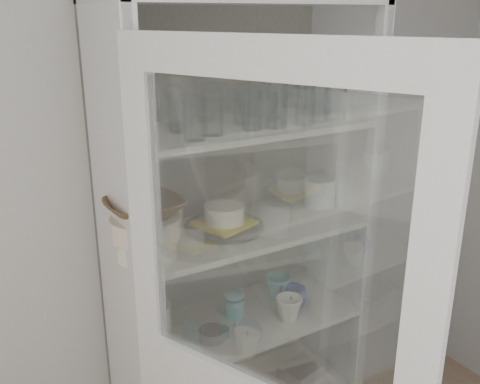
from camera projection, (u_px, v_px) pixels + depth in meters
wall_back at (168, 209)px, 2.14m from camera, size 3.60×0.02×2.60m
pantry_cabinet at (232, 293)px, 2.22m from camera, size 1.00×0.45×2.10m
tumbler_0 at (194, 118)px, 1.67m from camera, size 0.09×0.09×0.14m
tumbler_1 at (213, 115)px, 1.74m from camera, size 0.07×0.07×0.13m
tumbler_2 at (268, 110)px, 1.82m from camera, size 0.08×0.08×0.14m
tumbler_3 at (252, 110)px, 1.82m from camera, size 0.08×0.08×0.14m
tumbler_4 at (277, 105)px, 1.85m from camera, size 0.10×0.10×0.16m
tumbler_5 at (336, 100)px, 1.98m from camera, size 0.09×0.09×0.15m
tumbler_6 at (318, 102)px, 1.95m from camera, size 0.10×0.10×0.15m
tumbler_7 at (131, 113)px, 1.71m from camera, size 0.10×0.10×0.15m
tumbler_8 at (132, 113)px, 1.72m from camera, size 0.08×0.08×0.15m
tumbler_9 at (178, 111)px, 1.79m from camera, size 0.08×0.08×0.14m
tumbler_10 at (275, 100)px, 2.00m from camera, size 0.08×0.08×0.14m
tumbler_11 at (243, 106)px, 1.93m from camera, size 0.08×0.08×0.13m
goblet_0 at (139, 103)px, 1.85m from camera, size 0.08×0.08×0.17m
goblet_1 at (174, 102)px, 1.89m from camera, size 0.07×0.07×0.16m
goblet_2 at (259, 93)px, 2.03m from camera, size 0.08×0.08×0.19m
goblet_3 at (307, 86)px, 2.21m from camera, size 0.08×0.08×0.19m
plate_stack_front at (147, 247)px, 1.80m from camera, size 0.20×0.20×0.07m
plate_stack_back at (154, 218)px, 1.99m from camera, size 0.21×0.21×0.11m
cream_bowl at (146, 227)px, 1.77m from camera, size 0.27×0.27×0.07m
terracotta_bowl at (144, 208)px, 1.75m from camera, size 0.26×0.26×0.06m
glass_platter at (224, 227)px, 2.03m from camera, size 0.36×0.36×0.02m
yellow_trivet at (224, 223)px, 2.03m from camera, size 0.24×0.24×0.01m
white_ramekin at (224, 213)px, 2.02m from camera, size 0.16×0.16×0.07m
grey_bowl_stack at (320, 192)px, 2.27m from camera, size 0.13×0.13×0.12m
mug_blue at (293, 297)px, 2.25m from camera, size 0.15×0.15×0.09m
mug_teal at (278, 287)px, 2.32m from camera, size 0.11×0.11×0.10m
mug_white at (289, 309)px, 2.15m from camera, size 0.14×0.14×0.10m
teal_jar at (235, 306)px, 2.18m from camera, size 0.08×0.08×0.10m
measuring_cups at (212, 334)px, 2.03m from camera, size 0.10×0.10×0.04m
white_canister at (157, 320)px, 2.04m from camera, size 0.14×0.14×0.13m
tin_box at (303, 370)px, 2.45m from camera, size 0.22×0.18×0.06m
tumbler_12 at (321, 97)px, 2.09m from camera, size 0.07×0.07×0.14m
tumbler_13 at (305, 105)px, 1.90m from camera, size 0.07×0.07×0.14m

